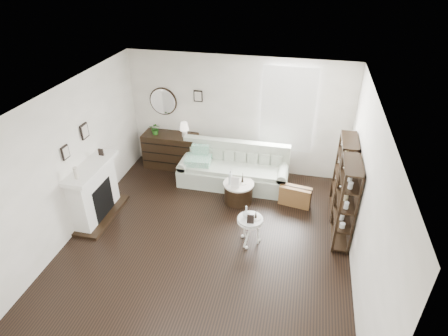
% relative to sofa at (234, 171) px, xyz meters
% --- Properties ---
extents(room, '(5.50, 5.50, 5.50)m').
position_rel_sofa_xyz_m(room, '(0.67, 0.63, 1.29)').
color(room, black).
rests_on(room, ground).
extents(fireplace, '(0.50, 1.40, 1.84)m').
position_rel_sofa_xyz_m(fireplace, '(-2.38, -1.77, 0.23)').
color(fireplace, white).
rests_on(fireplace, ground).
extents(shelf_unit_far, '(0.30, 0.80, 1.60)m').
position_rel_sofa_xyz_m(shelf_unit_far, '(2.27, -0.52, 0.49)').
color(shelf_unit_far, black).
rests_on(shelf_unit_far, ground).
extents(shelf_unit_near, '(0.30, 0.80, 1.60)m').
position_rel_sofa_xyz_m(shelf_unit_near, '(2.27, -1.42, 0.49)').
color(shelf_unit_near, black).
rests_on(shelf_unit_near, ground).
extents(sofa, '(2.40, 0.83, 0.93)m').
position_rel_sofa_xyz_m(sofa, '(0.00, 0.00, 0.00)').
color(sofa, '#AAB5A2').
rests_on(sofa, ground).
extents(quilt, '(0.58, 0.49, 0.14)m').
position_rel_sofa_xyz_m(quilt, '(-0.78, -0.12, 0.24)').
color(quilt, teal).
rests_on(quilt, sofa).
extents(suitcase, '(0.67, 0.32, 0.43)m').
position_rel_sofa_xyz_m(suitcase, '(1.40, -0.55, -0.09)').
color(suitcase, brown).
rests_on(suitcase, ground).
extents(dresser, '(1.27, 0.54, 0.85)m').
position_rel_sofa_xyz_m(dresser, '(-1.62, 0.40, 0.11)').
color(dresser, black).
rests_on(dresser, ground).
extents(table_lamp, '(0.25, 0.25, 0.34)m').
position_rel_sofa_xyz_m(table_lamp, '(-1.25, 0.40, 0.71)').
color(table_lamp, beige).
rests_on(table_lamp, dresser).
extents(potted_plant, '(0.30, 0.27, 0.29)m').
position_rel_sofa_xyz_m(potted_plant, '(-1.93, 0.34, 0.68)').
color(potted_plant, '#225418').
rests_on(potted_plant, dresser).
extents(drum_table, '(0.64, 0.64, 0.44)m').
position_rel_sofa_xyz_m(drum_table, '(0.24, -0.67, -0.08)').
color(drum_table, black).
rests_on(drum_table, ground).
extents(pedestal_table, '(0.46, 0.46, 0.55)m').
position_rel_sofa_xyz_m(pedestal_table, '(0.68, -1.90, 0.20)').
color(pedestal_table, silver).
rests_on(pedestal_table, ground).
extents(eiffel_drum, '(0.14, 0.14, 0.20)m').
position_rel_sofa_xyz_m(eiffel_drum, '(0.31, -0.63, 0.24)').
color(eiffel_drum, black).
rests_on(eiffel_drum, drum_table).
extents(bottle_drum, '(0.07, 0.07, 0.32)m').
position_rel_sofa_xyz_m(bottle_drum, '(0.08, -0.74, 0.30)').
color(bottle_drum, silver).
rests_on(bottle_drum, drum_table).
extents(card_frame_drum, '(0.17, 0.07, 0.22)m').
position_rel_sofa_xyz_m(card_frame_drum, '(0.19, -0.83, 0.25)').
color(card_frame_drum, silver).
rests_on(card_frame_drum, drum_table).
extents(eiffel_ped, '(0.11, 0.11, 0.17)m').
position_rel_sofa_xyz_m(eiffel_ped, '(0.77, -1.87, 0.33)').
color(eiffel_ped, black).
rests_on(eiffel_ped, pedestal_table).
extents(flask_ped, '(0.13, 0.13, 0.23)m').
position_rel_sofa_xyz_m(flask_ped, '(0.60, -1.88, 0.36)').
color(flask_ped, silver).
rests_on(flask_ped, pedestal_table).
extents(card_frame_ped, '(0.12, 0.06, 0.16)m').
position_rel_sofa_xyz_m(card_frame_ped, '(0.70, -2.02, 0.33)').
color(card_frame_ped, black).
rests_on(card_frame_ped, pedestal_table).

